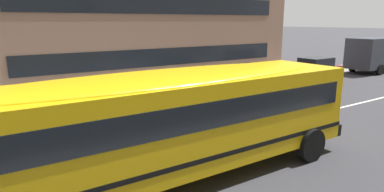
% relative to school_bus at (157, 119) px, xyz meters
% --- Properties ---
extents(ground_plane, '(400.00, 400.00, 0.00)m').
position_rel_school_bus_xyz_m(ground_plane, '(1.64, 1.88, -1.74)').
color(ground_plane, '#38383D').
extents(sidewalk_far, '(120.00, 3.00, 0.01)m').
position_rel_school_bus_xyz_m(sidewalk_far, '(1.64, 9.91, -1.73)').
color(sidewalk_far, gray).
rests_on(sidewalk_far, ground_plane).
extents(lane_centreline, '(110.00, 0.16, 0.01)m').
position_rel_school_bus_xyz_m(lane_centreline, '(1.64, 1.88, -1.73)').
color(lane_centreline, silver).
rests_on(lane_centreline, ground_plane).
extents(school_bus, '(13.08, 3.14, 2.92)m').
position_rel_school_bus_xyz_m(school_bus, '(0.00, 0.00, 0.00)').
color(school_bus, yellow).
rests_on(school_bus, ground_plane).
extents(parked_car_maroon_under_tree, '(3.93, 1.93, 1.64)m').
position_rel_school_bus_xyz_m(parked_car_maroon_under_tree, '(16.64, 7.40, -0.89)').
color(parked_car_maroon_under_tree, maroon).
rests_on(parked_car_maroon_under_tree, ground_plane).
extents(parked_car_black_far_corner, '(3.97, 2.03, 1.64)m').
position_rel_school_bus_xyz_m(parked_car_black_far_corner, '(9.71, 7.24, -0.89)').
color(parked_car_black_far_corner, black).
rests_on(parked_car_black_far_corner, ground_plane).
extents(box_truck, '(6.07, 2.54, 2.82)m').
position_rel_school_bus_xyz_m(box_truck, '(24.23, 7.26, -0.20)').
color(box_truck, silver).
rests_on(box_truck, ground_plane).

